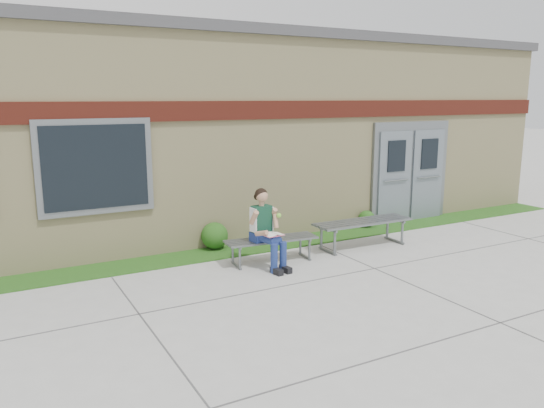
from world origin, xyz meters
TOP-DOWN VIEW (x-y plane):
  - ground at (0.00, 0.00)m, footprint 80.00×80.00m
  - grass_strip at (0.00, 2.60)m, footprint 16.00×0.80m
  - school_building at (-0.00, 5.99)m, footprint 16.20×6.22m
  - bench_left at (-0.35, 1.67)m, footprint 1.67×0.60m
  - bench_right at (1.65, 1.67)m, footprint 2.00×0.58m
  - girl at (-0.56, 1.46)m, footprint 0.52×0.84m
  - shrub_mid at (-0.93, 2.85)m, footprint 0.51×0.51m
  - shrub_east at (2.69, 2.85)m, footprint 0.36×0.36m

SIDE VIEW (x-z plane):
  - ground at x=0.00m, z-range 0.00..0.00m
  - grass_strip at x=0.00m, z-range 0.00..0.02m
  - shrub_east at x=2.69m, z-range 0.02..0.38m
  - shrub_mid at x=-0.93m, z-range 0.02..0.53m
  - bench_left at x=-0.35m, z-range 0.12..0.54m
  - bench_right at x=1.65m, z-range 0.14..0.66m
  - girl at x=-0.56m, z-range 0.02..1.36m
  - school_building at x=0.00m, z-range 0.00..4.20m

